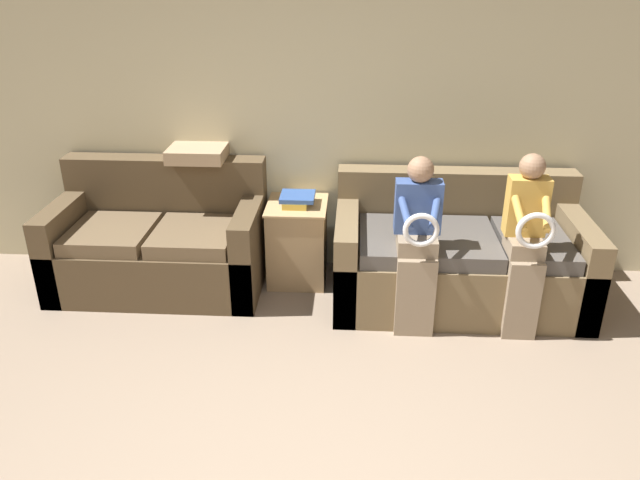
{
  "coord_description": "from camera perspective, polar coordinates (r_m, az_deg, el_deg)",
  "views": [
    {
      "loc": [
        0.23,
        -1.76,
        2.39
      ],
      "look_at": [
        0.02,
        1.78,
        0.76
      ],
      "focal_mm": 35.0,
      "sensor_mm": 36.0,
      "label": 1
    }
  ],
  "objects": [
    {
      "name": "throw_pillow",
      "position": [
        4.96,
        -11.04,
        7.92
      ],
      "size": [
        0.43,
        0.43,
        0.1
      ],
      "color": "tan",
      "rests_on": "couch_side"
    },
    {
      "name": "book_stack",
      "position": [
        4.78,
        -2.15,
        3.77
      ],
      "size": [
        0.26,
        0.28,
        0.08
      ],
      "color": "gold",
      "rests_on": "side_shelf"
    },
    {
      "name": "couch_side",
      "position": [
        5.0,
        -14.36,
        -0.38
      ],
      "size": [
        1.58,
        0.88,
        0.94
      ],
      "color": "brown",
      "rests_on": "ground_plane"
    },
    {
      "name": "side_shelf",
      "position": [
        4.92,
        -2.07,
        -0.07
      ],
      "size": [
        0.46,
        0.51,
        0.64
      ],
      "color": "tan",
      "rests_on": "ground_plane"
    },
    {
      "name": "child_right_seated",
      "position": [
        4.32,
        18.31,
        0.2
      ],
      "size": [
        0.27,
        0.37,
        1.23
      ],
      "color": "gray",
      "rests_on": "ground_plane"
    },
    {
      "name": "child_left_seated",
      "position": [
        4.2,
        8.89,
        0.15
      ],
      "size": [
        0.31,
        0.38,
        1.2
      ],
      "color": "gray",
      "rests_on": "ground_plane"
    },
    {
      "name": "couch_main",
      "position": [
        4.77,
        12.46,
        -1.57
      ],
      "size": [
        1.82,
        1.0,
        0.89
      ],
      "color": "brown",
      "rests_on": "ground_plane"
    },
    {
      "name": "wall_back",
      "position": [
        4.89,
        0.64,
        11.55
      ],
      "size": [
        7.61,
        0.06,
        2.55
      ],
      "color": "beige",
      "rests_on": "ground_plane"
    }
  ]
}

